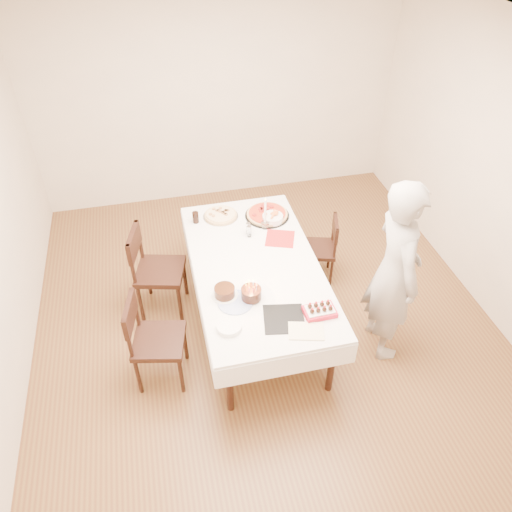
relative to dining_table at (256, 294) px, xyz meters
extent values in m
plane|color=brown|center=(0.09, -0.04, -0.38)|extent=(5.00, 5.00, 0.00)
cube|color=beige|center=(0.09, 2.46, 0.98)|extent=(4.50, 0.04, 2.70)
cube|color=beige|center=(2.34, -0.04, 0.98)|extent=(0.04, 5.00, 2.70)
plane|color=white|center=(0.09, -0.04, 2.33)|extent=(5.00, 5.00, 0.00)
cube|color=white|center=(0.00, 0.00, 0.00)|extent=(1.66, 2.36, 0.75)
imported|color=#B4AEA9|center=(1.10, -0.53, 0.53)|extent=(0.46, 0.68, 1.80)
cylinder|color=beige|center=(-0.19, 0.82, 0.40)|extent=(0.43, 0.43, 0.04)
cylinder|color=red|center=(0.29, 0.72, 0.40)|extent=(0.59, 0.59, 0.04)
cube|color=#B21E1E|center=(0.32, 0.33, 0.38)|extent=(0.35, 0.35, 0.01)
cylinder|color=white|center=(0.32, 0.62, 0.42)|extent=(0.28, 0.28, 0.07)
cylinder|color=white|center=(0.22, 0.53, 0.55)|extent=(0.10, 0.10, 0.36)
cylinder|color=black|center=(-0.45, 0.78, 0.43)|extent=(0.07, 0.07, 0.12)
cylinder|color=#371C0D|center=(-0.35, -0.34, 0.42)|extent=(0.25, 0.25, 0.09)
cube|color=black|center=(0.07, -0.71, 0.38)|extent=(0.38, 0.38, 0.01)
cylinder|color=#35190E|center=(-0.14, -0.42, 0.47)|extent=(0.22, 0.22, 0.16)
cube|color=beige|center=(0.20, -0.88, 0.38)|extent=(0.32, 0.25, 0.02)
cylinder|color=white|center=(-0.38, -0.71, 0.40)|extent=(0.24, 0.24, 0.04)
cylinder|color=white|center=(-0.28, -0.44, 0.38)|extent=(0.35, 0.35, 0.01)
camera|label=1|loc=(-0.78, -3.37, 3.38)|focal=35.00mm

